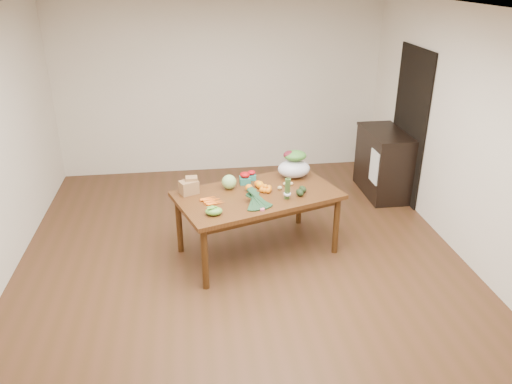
{
  "coord_description": "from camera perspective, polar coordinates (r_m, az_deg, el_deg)",
  "views": [
    {
      "loc": [
        -0.5,
        -4.64,
        3.06
      ],
      "look_at": [
        0.14,
        0.0,
        0.92
      ],
      "focal_mm": 35.0,
      "sensor_mm": 36.0,
      "label": 1
    }
  ],
  "objects": [
    {
      "name": "potato_e",
      "position": [
        5.74,
        4.05,
        0.96
      ],
      "size": [
        0.04,
        0.04,
        0.04
      ],
      "primitive_type": "ellipsoid",
      "color": "tan",
      "rests_on": "dining_table"
    },
    {
      "name": "dining_table",
      "position": [
        5.7,
        0.17,
        -3.58
      ],
      "size": [
        1.98,
        1.48,
        0.75
      ],
      "primitive_type": "cube",
      "rotation": [
        0.0,
        0.0,
        0.32
      ],
      "color": "#553213",
      "rests_on": "floor"
    },
    {
      "name": "potato_c",
      "position": [
        5.77,
        3.63,
        1.1
      ],
      "size": [
        0.05,
        0.04,
        0.04
      ],
      "primitive_type": "ellipsoid",
      "color": "#D0C378",
      "rests_on": "dining_table"
    },
    {
      "name": "avocado_b",
      "position": [
        5.57,
        5.36,
        0.33
      ],
      "size": [
        0.1,
        0.12,
        0.07
      ],
      "primitive_type": "ellipsoid",
      "rotation": [
        0.0,
        0.0,
        0.3
      ],
      "color": "black",
      "rests_on": "dining_table"
    },
    {
      "name": "cabinet",
      "position": [
        7.4,
        14.3,
        3.26
      ],
      "size": [
        0.52,
        1.02,
        0.94
      ],
      "primitive_type": "cube",
      "color": "black",
      "rests_on": "floor"
    },
    {
      "name": "snap_pea_bag",
      "position": [
        5.06,
        -4.84,
        -2.19
      ],
      "size": [
        0.18,
        0.13,
        0.08
      ],
      "primitive_type": "ellipsoid",
      "color": "#6BAA39",
      "rests_on": "dining_table"
    },
    {
      "name": "room_walls",
      "position": [
        4.97,
        -1.61,
        4.41
      ],
      "size": [
        5.02,
        6.02,
        2.7
      ],
      "color": "white",
      "rests_on": "floor"
    },
    {
      "name": "potato_b",
      "position": [
        5.61,
        3.68,
        0.4
      ],
      "size": [
        0.05,
        0.04,
        0.04
      ],
      "primitive_type": "ellipsoid",
      "color": "#D8C27C",
      "rests_on": "dining_table"
    },
    {
      "name": "strawberry_basket_a",
      "position": [
        5.76,
        -1.27,
        1.49
      ],
      "size": [
        0.15,
        0.15,
        0.11
      ],
      "primitive_type": null,
      "rotation": [
        0.0,
        0.0,
        0.32
      ],
      "color": "#AE0B0E",
      "rests_on": "dining_table"
    },
    {
      "name": "paper_bag",
      "position": [
        5.54,
        -7.69,
        0.69
      ],
      "size": [
        0.31,
        0.28,
        0.18
      ],
      "primitive_type": null,
      "rotation": [
        0.0,
        0.0,
        0.32
      ],
      "color": "olive",
      "rests_on": "dining_table"
    },
    {
      "name": "carrots",
      "position": [
        5.35,
        -4.99,
        -0.97
      ],
      "size": [
        0.28,
        0.27,
        0.03
      ],
      "primitive_type": null,
      "rotation": [
        0.0,
        0.0,
        0.32
      ],
      "color": "orange",
      "rests_on": "dining_table"
    },
    {
      "name": "avocado_a",
      "position": [
        5.48,
        5.03,
        -0.06
      ],
      "size": [
        0.11,
        0.13,
        0.08
      ],
      "primitive_type": "ellipsoid",
      "rotation": [
        0.0,
        0.0,
        0.3
      ],
      "color": "black",
      "rests_on": "dining_table"
    },
    {
      "name": "cabbage",
      "position": [
        5.62,
        -3.09,
        1.16
      ],
      "size": [
        0.16,
        0.16,
        0.16
      ],
      "primitive_type": "sphere",
      "color": "#90C471",
      "rests_on": "dining_table"
    },
    {
      "name": "potato_a",
      "position": [
        5.62,
        2.75,
        0.48
      ],
      "size": [
        0.05,
        0.05,
        0.05
      ],
      "primitive_type": "ellipsoid",
      "color": "tan",
      "rests_on": "dining_table"
    },
    {
      "name": "doorway_dark",
      "position": [
        7.2,
        17.09,
        7.25
      ],
      "size": [
        0.02,
        1.0,
        2.1
      ],
      "primitive_type": "cube",
      "color": "black",
      "rests_on": "floor"
    },
    {
      "name": "dish_towel",
      "position": [
        6.99,
        13.35,
        2.81
      ],
      "size": [
        0.02,
        0.28,
        0.45
      ],
      "primitive_type": "cube",
      "color": "white",
      "rests_on": "cabinet"
    },
    {
      "name": "salad_bag",
      "position": [
        5.92,
        4.36,
        3.04
      ],
      "size": [
        0.46,
        0.4,
        0.3
      ],
      "primitive_type": null,
      "rotation": [
        0.0,
        0.0,
        0.32
      ],
      "color": "silver",
      "rests_on": "dining_table"
    },
    {
      "name": "mandarin_cluster",
      "position": [
        5.55,
        1.06,
        0.48
      ],
      "size": [
        0.23,
        0.23,
        0.09
      ],
      "primitive_type": null,
      "rotation": [
        0.0,
        0.0,
        0.32
      ],
      "color": "orange",
      "rests_on": "dining_table"
    },
    {
      "name": "orange_a",
      "position": [
        5.57,
        -0.81,
        0.49
      ],
      "size": [
        0.08,
        0.08,
        0.08
      ],
      "primitive_type": "sphere",
      "color": "orange",
      "rests_on": "dining_table"
    },
    {
      "name": "kale_bunch",
      "position": [
        5.2,
        0.23,
        -0.87
      ],
      "size": [
        0.43,
        0.48,
        0.16
      ],
      "primitive_type": null,
      "rotation": [
        0.0,
        0.0,
        0.32
      ],
      "color": "black",
      "rests_on": "dining_table"
    },
    {
      "name": "orange_c",
      "position": [
        5.64,
        0.43,
        0.83
      ],
      "size": [
        0.09,
        0.09,
        0.09
      ],
      "primitive_type": "sphere",
      "color": "#FFAA0F",
      "rests_on": "dining_table"
    },
    {
      "name": "ceiling",
      "position": [
        4.68,
        -1.81,
        20.11
      ],
      "size": [
        5.0,
        6.0,
        0.02
      ],
      "primitive_type": "cube",
      "color": "white",
      "rests_on": "room_walls"
    },
    {
      "name": "floor",
      "position": [
        5.58,
        -1.44,
        -8.71
      ],
      "size": [
        6.0,
        6.0,
        0.0
      ],
      "primitive_type": "plane",
      "color": "#52301C",
      "rests_on": "ground"
    },
    {
      "name": "asparagus_bundle",
      "position": [
        5.35,
        3.61,
        0.39
      ],
      "size": [
        0.11,
        0.14,
        0.26
      ],
      "primitive_type": null,
      "rotation": [
        0.15,
        0.0,
        0.32
      ],
      "color": "#4E7636",
      "rests_on": "dining_table"
    },
    {
      "name": "strawberry_basket_b",
      "position": [
        5.87,
        -0.51,
        1.85
      ],
      "size": [
        0.12,
        0.12,
        0.09
      ],
      "primitive_type": null,
      "rotation": [
        0.0,
        0.0,
        0.32
      ],
      "color": "red",
      "rests_on": "dining_table"
    },
    {
      "name": "orange_b",
      "position": [
        5.67,
        0.19,
        0.95
      ],
      "size": [
        0.08,
        0.08,
        0.08
      ],
      "primitive_type": "sphere",
      "color": "#DC580D",
      "rests_on": "dining_table"
    },
    {
      "name": "potato_d",
      "position": [
        5.72,
        3.34,
        0.93
      ],
      "size": [
        0.05,
        0.05,
        0.04
      ],
      "primitive_type": "ellipsoid",
      "color": "tan",
      "rests_on": "dining_table"
    }
  ]
}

